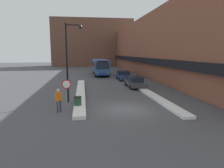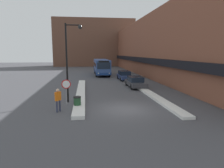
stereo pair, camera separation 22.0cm
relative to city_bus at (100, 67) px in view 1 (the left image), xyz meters
The scene contains 12 objects.
ground_plane 24.55m from the city_bus, 90.18° to the right, with size 160.00×160.00×0.00m, color #47474C.
building_row_right 10.59m from the city_bus, ahead, with size 5.50×60.00×10.82m.
building_backdrop_far 29.26m from the city_bus, 90.15° to the left, with size 26.00×8.00×15.13m.
snow_bank_left 18.36m from the city_bus, 101.59° to the right, with size 0.90×17.29×0.26m.
snow_bank_right 19.72m from the city_bus, 79.67° to the right, with size 0.90×16.37×0.21m.
city_bus is the anchor object (origin of this frame).
parked_car_front 15.11m from the city_bus, 78.04° to the right, with size 1.88×4.81×1.36m.
parked_car_middle 8.24m from the city_bus, 67.58° to the right, with size 1.85×4.84×1.44m.
stop_sign 22.95m from the city_bus, 101.96° to the right, with size 0.76×0.08×2.13m.
street_lamp 22.20m from the city_bus, 101.63° to the right, with size 1.46×0.36×6.81m.
pedestrian 25.02m from the city_bus, 101.96° to the right, with size 0.45×0.50×1.74m.
trash_bin 24.03m from the city_bus, 99.17° to the right, with size 0.59×0.59×0.95m.
Camera 1 is at (-3.27, -14.71, 4.34)m, focal length 32.00 mm.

